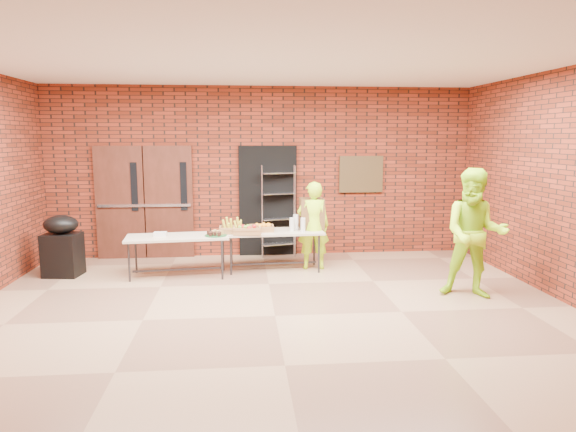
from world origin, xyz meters
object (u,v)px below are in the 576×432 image
object	(u,v)px
volunteer_woman	(313,225)
volunteer_man	(475,233)
wire_rack	(278,211)
coffee_dispenser	(312,214)
table_left	(177,239)
covered_grill	(62,246)
table_right	(274,234)

from	to	relation	value
volunteer_woman	volunteer_man	bearing A→B (deg)	142.59
wire_rack	coffee_dispenser	bearing A→B (deg)	-73.42
table_left	volunteer_woman	size ratio (longest dim) A/B	1.11
table_left	covered_grill	world-z (taller)	covered_grill
table_right	volunteer_woman	size ratio (longest dim) A/B	1.11
table_left	volunteer_man	world-z (taller)	volunteer_man
coffee_dispenser	covered_grill	distance (m)	4.17
coffee_dispenser	volunteer_man	bearing A→B (deg)	-43.02
table_left	table_right	size ratio (longest dim) A/B	1.01
table_left	volunteer_man	distance (m)	4.56
volunteer_woman	table_right	bearing A→B (deg)	5.17
volunteer_woman	coffee_dispenser	bearing A→B (deg)	-81.63
wire_rack	volunteer_woman	distance (m)	1.12
table_right	volunteer_man	xyz separation A→B (m)	(2.71, -1.77, 0.30)
coffee_dispenser	table_right	bearing A→B (deg)	-168.01
table_right	covered_grill	size ratio (longest dim) A/B	1.67
wire_rack	covered_grill	bearing A→B (deg)	-177.82
table_right	coffee_dispenser	xyz separation A→B (m)	(0.66, 0.14, 0.32)
covered_grill	volunteer_woman	world-z (taller)	volunteer_woman
wire_rack	coffee_dispenser	world-z (taller)	wire_rack
volunteer_man	volunteer_woman	bearing A→B (deg)	161.35
table_left	volunteer_woman	world-z (taller)	volunteer_woman
table_right	volunteer_man	size ratio (longest dim) A/B	0.92
volunteer_woman	volunteer_man	xyz separation A→B (m)	(2.03, -1.78, 0.16)
table_right	volunteer_woman	xyz separation A→B (m)	(0.67, 0.02, 0.14)
covered_grill	volunteer_man	size ratio (longest dim) A/B	0.55
coffee_dispenser	volunteer_man	distance (m)	2.80
table_left	volunteer_man	xyz separation A→B (m)	(4.30, -1.50, 0.30)
volunteer_woman	covered_grill	bearing A→B (deg)	4.92
table_left	volunteer_woman	xyz separation A→B (m)	(2.27, 0.28, 0.14)
wire_rack	covered_grill	size ratio (longest dim) A/B	1.73
wire_rack	table_right	distance (m)	1.04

